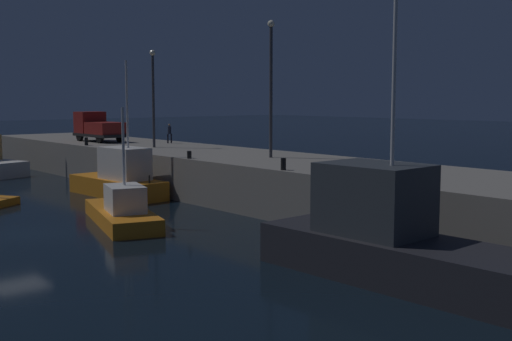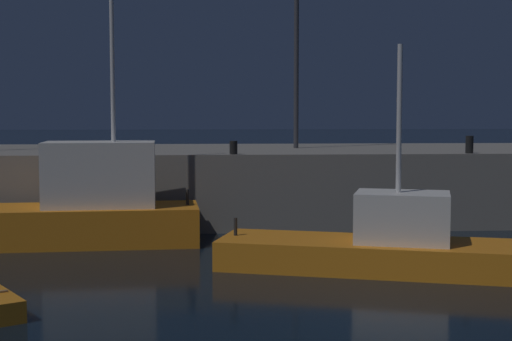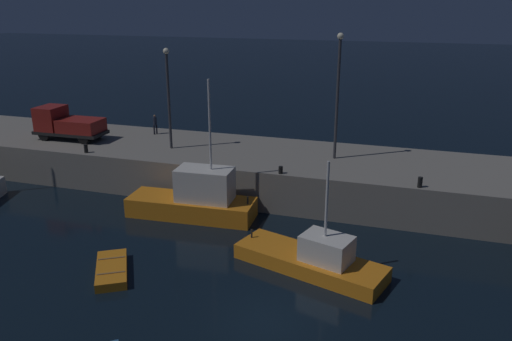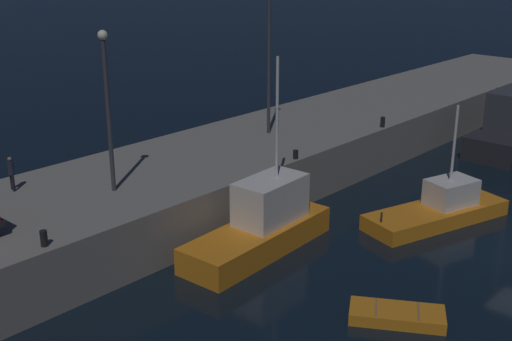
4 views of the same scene
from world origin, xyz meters
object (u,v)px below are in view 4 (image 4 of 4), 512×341
at_px(dockworker, 11,171).
at_px(bollard_east, 44,238).
at_px(fishing_boat_white, 262,225).
at_px(lamp_post_east, 269,50).
at_px(lamp_post_west, 107,99).
at_px(fishing_boat_orange, 440,209).
at_px(bollard_central, 296,154).
at_px(bollard_west, 383,122).
at_px(dinghy_red_small, 397,315).

relative_size(dockworker, bollard_east, 2.55).
bearing_deg(fishing_boat_white, lamp_post_east, 39.98).
height_order(fishing_boat_white, lamp_post_west, lamp_post_west).
height_order(lamp_post_west, lamp_post_east, lamp_post_east).
xyz_separation_m(fishing_boat_orange, bollard_east, (-18.22, 6.89, 2.39)).
height_order(fishing_boat_white, bollard_east, fishing_boat_white).
bearing_deg(fishing_boat_orange, bollard_east, 159.29).
distance_m(bollard_central, bollard_east, 14.64).
bearing_deg(fishing_boat_white, fishing_boat_orange, -27.87).
bearing_deg(fishing_boat_white, dockworker, 130.50).
height_order(lamp_post_east, dockworker, lamp_post_east).
height_order(fishing_boat_white, fishing_boat_orange, fishing_boat_white).
bearing_deg(lamp_post_east, bollard_west, -36.58).
height_order(dinghy_red_small, bollard_east, bollard_east).
bearing_deg(fishing_boat_orange, dinghy_red_small, -160.50).
relative_size(lamp_post_east, bollard_west, 13.46).
distance_m(fishing_boat_white, bollard_east, 10.11).
height_order(dinghy_red_small, bollard_central, bollard_central).
bearing_deg(lamp_post_west, bollard_central, -18.93).
height_order(bollard_west, bollard_east, same).
bearing_deg(bollard_east, dockworker, 71.04).
distance_m(fishing_boat_white, fishing_boat_orange, 9.70).
bearing_deg(lamp_post_west, dockworker, 132.59).
xyz_separation_m(lamp_post_west, bollard_central, (9.30, -3.19, -4.08)).
height_order(fishing_boat_orange, bollard_central, fishing_boat_orange).
height_order(fishing_boat_white, dinghy_red_small, fishing_boat_white).
xyz_separation_m(dinghy_red_small, lamp_post_west, (-3.14, 13.30, 6.84)).
bearing_deg(dinghy_red_small, lamp_post_west, 103.28).
relative_size(fishing_boat_orange, lamp_post_east, 0.98).
bearing_deg(fishing_boat_white, dinghy_red_small, -98.43).
bearing_deg(lamp_post_east, fishing_boat_orange, -85.55).
distance_m(fishing_boat_white, lamp_post_west, 9.01).
distance_m(dockworker, bollard_east, 6.77).
height_order(fishing_boat_orange, dockworker, fishing_boat_orange).
xyz_separation_m(fishing_boat_orange, bollard_central, (-3.58, 6.66, 2.31)).
bearing_deg(bollard_west, dinghy_red_small, -145.26).
relative_size(fishing_boat_orange, dinghy_red_small, 2.17).
distance_m(lamp_post_east, bollard_east, 18.43).
height_order(lamp_post_west, dockworker, lamp_post_west).
xyz_separation_m(bollard_west, bollard_east, (-23.12, 0.17, 0.00)).
distance_m(lamp_post_east, dockworker, 15.86).
distance_m(dinghy_red_small, bollard_east, 13.66).
xyz_separation_m(lamp_post_east, bollard_east, (-17.36, -4.10, -4.62)).
bearing_deg(bollard_central, lamp_post_west, 161.07).
distance_m(lamp_post_west, bollard_east, 7.29).
distance_m(fishing_boat_orange, dinghy_red_small, 10.35).
bearing_deg(bollard_east, bollard_central, -0.90).
relative_size(dinghy_red_small, bollard_west, 6.06).
height_order(fishing_boat_white, bollard_west, fishing_boat_white).
xyz_separation_m(fishing_boat_orange, dinghy_red_small, (-9.74, -3.45, -0.46)).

